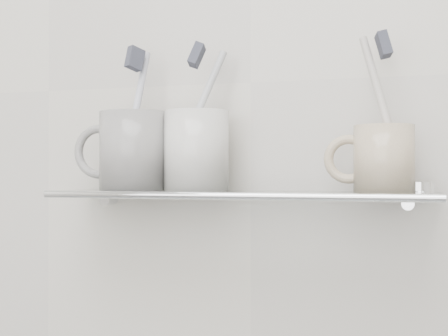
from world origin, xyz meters
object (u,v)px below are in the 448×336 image
at_px(mug_right, 384,159).
at_px(shelf_glass, 239,194).
at_px(mug_center, 197,151).
at_px(mug_left, 135,151).

bearing_deg(mug_right, shelf_glass, 162.27).
bearing_deg(mug_center, mug_right, 18.14).
distance_m(mug_left, mug_right, 0.33).
relative_size(mug_left, mug_right, 1.30).
relative_size(shelf_glass, mug_right, 6.08).
height_order(shelf_glass, mug_left, mug_left).
xyz_separation_m(shelf_glass, mug_left, (-0.15, 0.00, 0.06)).
distance_m(mug_center, mug_right, 0.24).
bearing_deg(shelf_glass, mug_center, 175.23).
relative_size(shelf_glass, mug_center, 4.70).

